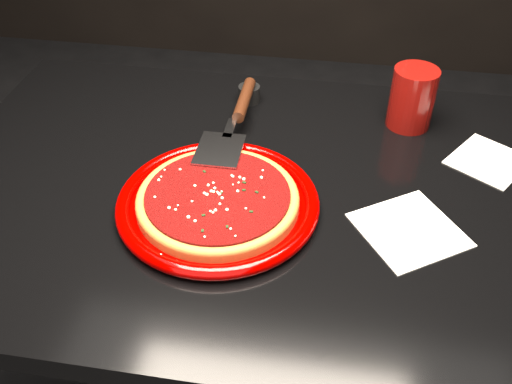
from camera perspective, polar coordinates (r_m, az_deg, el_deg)
table at (r=1.29m, az=0.30°, el=-12.45°), size 1.20×0.80×0.75m
plate at (r=0.96m, az=-3.82°, el=-1.09°), size 0.41×0.41×0.03m
pizza_crust at (r=0.96m, az=-3.83°, el=-0.91°), size 0.33×0.33×0.01m
pizza_crust_rim at (r=0.96m, az=-3.85°, el=-0.60°), size 0.33×0.33×0.02m
pizza_sauce at (r=0.95m, az=-3.86°, el=-0.38°), size 0.29×0.29×0.01m
parmesan_dusting at (r=0.95m, az=-3.88°, el=-0.06°), size 0.24×0.24×0.01m
basil_flecks at (r=0.95m, az=-3.87°, el=-0.11°), size 0.22×0.22×0.00m
pizza_server at (r=1.11m, az=-2.19°, el=7.17°), size 0.10×0.35×0.03m
cup at (r=1.19m, az=15.34°, el=9.05°), size 0.11×0.11×0.12m
napkin_a at (r=0.96m, az=15.07°, el=-3.69°), size 0.21×0.21×0.00m
napkin_b at (r=1.16m, az=22.22°, el=2.92°), size 0.17×0.18×0.00m
ramekin at (r=1.25m, az=-0.68°, el=9.79°), size 0.06×0.06×0.04m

